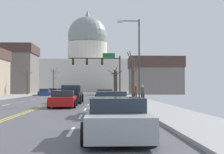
% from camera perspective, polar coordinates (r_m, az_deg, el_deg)
% --- Properties ---
extents(ground, '(20.00, 180.00, 0.20)m').
position_cam_1_polar(ground, '(29.93, -11.01, -4.74)').
color(ground, '#4D4D53').
extents(signal_gantry, '(7.91, 0.41, 6.57)m').
position_cam_1_polar(signal_gantry, '(46.47, -2.02, 2.27)').
color(signal_gantry, '#28282D').
rests_on(signal_gantry, ground).
extents(street_lamp_right, '(2.13, 0.24, 7.76)m').
position_cam_1_polar(street_lamp_right, '(28.60, 4.59, 4.53)').
color(street_lamp_right, '#333338').
rests_on(street_lamp_right, ground).
extents(capitol_building, '(35.88, 23.11, 29.44)m').
position_cam_1_polar(capitol_building, '(110.34, -4.67, 2.31)').
color(capitol_building, beige).
rests_on(capitol_building, ground).
extents(sedan_near_00, '(2.12, 4.49, 1.20)m').
position_cam_1_polar(sedan_near_00, '(41.83, -1.17, -3.18)').
color(sedan_near_00, navy).
rests_on(sedan_near_00, ground).
extents(sedan_near_01, '(2.04, 4.56, 1.23)m').
position_cam_1_polar(sedan_near_01, '(36.18, -1.60, -3.39)').
color(sedan_near_01, '#1E7247').
rests_on(sedan_near_01, ground).
extents(pickup_truck_near_02, '(2.24, 5.55, 1.70)m').
position_cam_1_polar(pickup_truck_near_02, '(29.26, -7.73, -3.39)').
color(pickup_truck_near_02, black).
rests_on(pickup_truck_near_02, ground).
extents(sedan_near_03, '(2.12, 4.50, 1.26)m').
position_cam_1_polar(sedan_near_03, '(23.47, -9.15, -4.19)').
color(sedan_near_03, '#B71414').
rests_on(sedan_near_03, ground).
extents(sedan_near_04, '(2.02, 4.44, 1.31)m').
position_cam_1_polar(sedan_near_04, '(16.55, -0.31, -5.09)').
color(sedan_near_04, '#9EA3A8').
rests_on(sedan_near_04, ground).
extents(sedan_near_05, '(2.02, 4.51, 1.23)m').
position_cam_1_polar(sedan_near_05, '(9.45, 0.81, -7.83)').
color(sedan_near_05, '#9EA3A8').
rests_on(sedan_near_05, ground).
extents(sedan_oncoming_00, '(2.14, 4.39, 1.18)m').
position_cam_1_polar(sedan_oncoming_00, '(55.28, -12.55, -2.80)').
color(sedan_oncoming_00, navy).
rests_on(sedan_oncoming_00, ground).
extents(sedan_oncoming_01, '(2.11, 4.73, 1.21)m').
position_cam_1_polar(sedan_oncoming_01, '(63.73, -11.00, -2.67)').
color(sedan_oncoming_01, '#B71414').
rests_on(sedan_oncoming_01, ground).
extents(sedan_oncoming_02, '(2.11, 4.35, 1.12)m').
position_cam_1_polar(sedan_oncoming_02, '(73.31, -10.04, -2.58)').
color(sedan_oncoming_02, '#9EA3A8').
rests_on(sedan_oncoming_02, ground).
extents(sedan_oncoming_03, '(2.07, 4.38, 1.16)m').
position_cam_1_polar(sedan_oncoming_03, '(81.43, -6.75, -2.51)').
color(sedan_oncoming_03, silver).
rests_on(sedan_oncoming_03, ground).
extents(flank_building_01, '(12.40, 9.49, 10.75)m').
position_cam_1_polar(flank_building_01, '(71.30, -19.02, 1.41)').
color(flank_building_01, slate).
rests_on(flank_building_01, ground).
extents(flank_building_03, '(10.67, 6.74, 7.51)m').
position_cam_1_polar(flank_building_03, '(61.98, 8.16, 0.29)').
color(flank_building_03, slate).
rests_on(flank_building_03, ground).
extents(bare_tree_00, '(2.19, 1.99, 6.22)m').
position_cam_1_polar(bare_tree_00, '(68.45, 0.49, -0.69)').
color(bare_tree_00, '#423328').
rests_on(bare_tree_00, ground).
extents(bare_tree_01, '(2.00, 1.52, 4.36)m').
position_cam_1_polar(bare_tree_01, '(57.06, -15.67, -0.89)').
color(bare_tree_01, brown).
rests_on(bare_tree_01, ground).
extents(bare_tree_02, '(2.92, 0.50, 4.73)m').
position_cam_1_polar(bare_tree_02, '(60.80, 0.78, -0.89)').
color(bare_tree_02, '#423328').
rests_on(bare_tree_02, ground).
extents(bare_tree_03, '(2.65, 1.57, 6.59)m').
position_cam_1_polar(bare_tree_03, '(82.90, -10.94, -0.41)').
color(bare_tree_03, brown).
rests_on(bare_tree_03, ground).
extents(bare_tree_04, '(1.28, 2.38, 5.39)m').
position_cam_1_polar(bare_tree_04, '(32.80, 3.97, 0.17)').
color(bare_tree_04, '#4C3D2D').
rests_on(bare_tree_04, ground).
extents(pedestrian_00, '(0.35, 0.34, 1.56)m').
position_cam_1_polar(pedestrian_00, '(28.78, 5.81, -2.92)').
color(pedestrian_00, black).
rests_on(pedestrian_00, ground).
extents(pedestrian_01, '(0.35, 0.34, 1.69)m').
position_cam_1_polar(pedestrian_01, '(38.55, 4.47, -2.53)').
color(pedestrian_01, '#33333D').
rests_on(pedestrian_01, ground).
extents(bicycle_parked, '(0.12, 1.77, 0.85)m').
position_cam_1_polar(bicycle_parked, '(32.65, 4.10, -3.70)').
color(bicycle_parked, black).
rests_on(bicycle_parked, ground).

